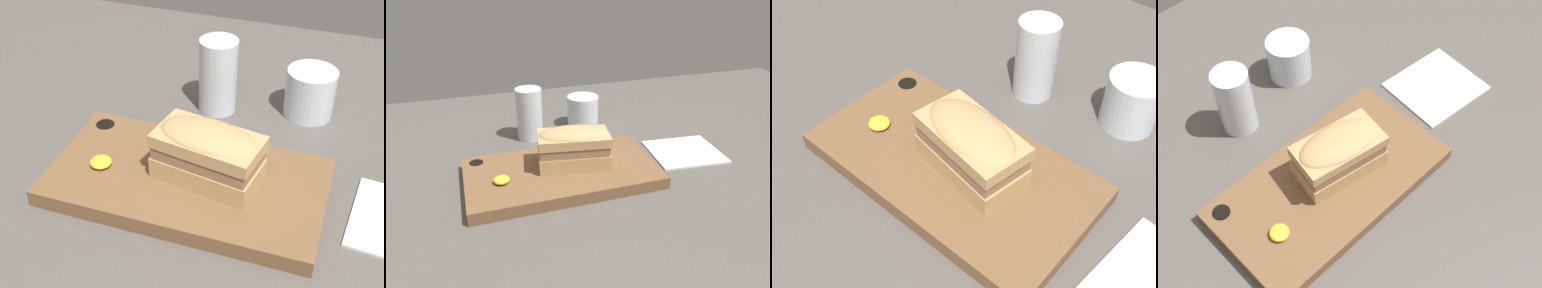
% 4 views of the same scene
% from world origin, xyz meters
% --- Properties ---
extents(dining_table, '(1.90, 1.08, 0.02)m').
position_xyz_m(dining_table, '(0.00, 0.00, 0.01)').
color(dining_table, '#56514C').
rests_on(dining_table, ground).
extents(serving_board, '(0.38, 0.20, 0.03)m').
position_xyz_m(serving_board, '(-0.05, -0.04, 0.03)').
color(serving_board, brown).
rests_on(serving_board, dining_table).
extents(sandwich, '(0.15, 0.10, 0.08)m').
position_xyz_m(sandwich, '(-0.03, -0.03, 0.09)').
color(sandwich, tan).
rests_on(sandwich, serving_board).
extents(mustard_dollop, '(0.03, 0.03, 0.01)m').
position_xyz_m(mustard_dollop, '(-0.17, -0.06, 0.05)').
color(mustard_dollop, yellow).
rests_on(mustard_dollop, serving_board).
extents(water_glass, '(0.06, 0.06, 0.13)m').
position_xyz_m(water_glass, '(-0.07, 0.17, 0.07)').
color(water_glass, silver).
rests_on(water_glass, dining_table).
extents(wine_glass, '(0.08, 0.08, 0.08)m').
position_xyz_m(wine_glass, '(0.07, 0.21, 0.06)').
color(wine_glass, silver).
rests_on(wine_glass, dining_table).
extents(napkin, '(0.17, 0.15, 0.00)m').
position_xyz_m(napkin, '(0.25, -0.02, 0.02)').
color(napkin, white).
rests_on(napkin, dining_table).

